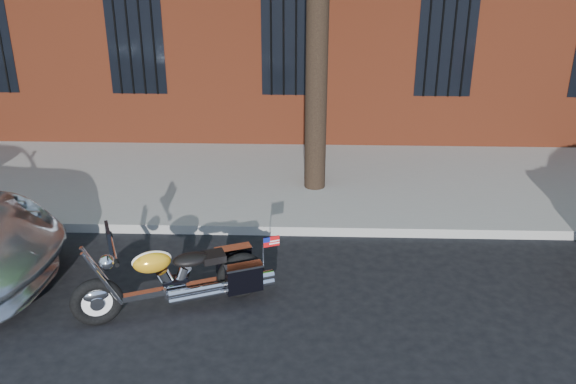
{
  "coord_description": "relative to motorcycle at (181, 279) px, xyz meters",
  "views": [
    {
      "loc": [
        0.37,
        -7.39,
        4.56
      ],
      "look_at": [
        0.1,
        0.8,
        0.95
      ],
      "focal_mm": 40.0,
      "sensor_mm": 36.0,
      "label": 1
    }
  ],
  "objects": [
    {
      "name": "motorcycle",
      "position": [
        0.0,
        0.0,
        0.0
      ],
      "size": [
        2.46,
        1.27,
        1.26
      ],
      "rotation": [
        0.0,
        0.0,
        0.38
      ],
      "color": "black",
      "rests_on": "ground"
    },
    {
      "name": "curb",
      "position": [
        1.16,
        2.07,
        -0.35
      ],
      "size": [
        40.0,
        0.16,
        0.15
      ],
      "primitive_type": "cube",
      "color": "gray",
      "rests_on": "ground"
    },
    {
      "name": "ground",
      "position": [
        1.16,
        0.69,
        -0.43
      ],
      "size": [
        120.0,
        120.0,
        0.0
      ],
      "primitive_type": "plane",
      "color": "black",
      "rests_on": "ground"
    },
    {
      "name": "sidewalk",
      "position": [
        1.16,
        3.95,
        -0.35
      ],
      "size": [
        40.0,
        3.6,
        0.15
      ],
      "primitive_type": "cube",
      "color": "gray",
      "rests_on": "ground"
    }
  ]
}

